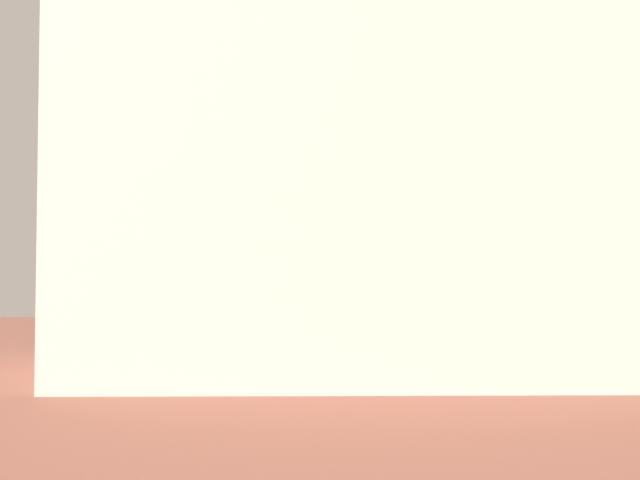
{
  "coord_description": "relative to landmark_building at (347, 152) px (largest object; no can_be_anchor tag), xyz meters",
  "views": [
    {
      "loc": [
        0.03,
        0.54,
        5.1
      ],
      "look_at": [
        0.21,
        12.14,
        5.52
      ],
      "focal_mm": 39.43,
      "sensor_mm": 36.0,
      "label": 1
    }
  ],
  "objects": [
    {
      "name": "landmark_building",
      "position": [
        0.0,
        0.0,
        0.0
      ],
      "size": [
        25.28,
        13.37,
        33.7
      ],
      "color": "beige",
      "rests_on": "ground_plane"
    }
  ]
}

